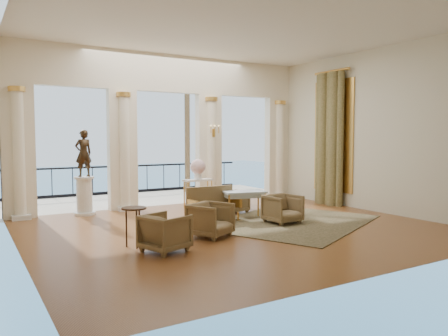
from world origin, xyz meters
TOP-DOWN VIEW (x-y plane):
  - floor at (0.00, 0.00)m, footprint 9.00×9.00m
  - room_walls at (0.00, -1.12)m, footprint 9.00×9.00m
  - arcade at (-0.00, 3.82)m, footprint 9.00×0.56m
  - terrace at (0.00, 5.80)m, footprint 10.00×3.60m
  - balustrade at (0.00, 7.40)m, footprint 9.00×0.06m
  - palm_tree at (2.00, 6.60)m, footprint 2.00×2.00m
  - sea at (0.00, 60.00)m, footprint 160.00×160.00m
  - curtain at (4.28, 1.50)m, footprint 0.33×1.40m
  - window_frame at (4.47, 1.50)m, footprint 0.04×1.60m
  - wall_sconce at (1.40, 3.51)m, footprint 0.30×0.11m
  - rug at (1.50, -0.13)m, footprint 5.00×4.57m
  - armchair_a at (-0.95, -0.48)m, footprint 1.00×0.97m
  - armchair_b at (1.24, -0.11)m, footprint 0.78×0.73m
  - armchair_c at (1.03, 1.76)m, footprint 0.65×0.69m
  - armchair_d at (-2.21, -1.06)m, footprint 0.89×0.92m
  - settee at (-0.07, 0.98)m, footprint 1.29×0.56m
  - game_table at (0.74, 0.80)m, footprint 1.15×0.80m
  - pedestal at (-2.57, 3.50)m, footprint 0.56×0.56m
  - statue at (-2.57, 3.50)m, footprint 0.50×0.37m
  - console_table at (0.60, 3.05)m, footprint 0.90×0.40m
  - urn at (0.60, 3.05)m, footprint 0.45×0.45m
  - side_table at (-2.58, -0.47)m, footprint 0.46×0.46m

SIDE VIEW (x-z plane):
  - sea at x=0.00m, z-range -6.00..-6.00m
  - terrace at x=0.00m, z-range -0.10..0.00m
  - floor at x=0.00m, z-range 0.00..0.00m
  - rug at x=1.50m, z-range 0.00..0.02m
  - armchair_c at x=1.03m, z-range 0.00..0.67m
  - armchair_d at x=-2.21m, z-range 0.00..0.75m
  - armchair_b at x=1.24m, z-range 0.00..0.76m
  - armchair_a at x=-0.95m, z-range 0.00..0.78m
  - balustrade at x=0.00m, z-range -0.11..0.92m
  - settee at x=-0.07m, z-range 0.00..0.84m
  - pedestal at x=-2.57m, z-range -0.02..1.00m
  - game_table at x=0.74m, z-range 0.28..1.00m
  - side_table at x=-2.58m, z-range 0.27..1.02m
  - console_table at x=0.60m, z-range 0.27..1.11m
  - urn at x=0.60m, z-range 0.88..1.47m
  - statue at x=-2.57m, z-range 1.02..2.26m
  - curtain at x=4.28m, z-range -0.03..4.06m
  - window_frame at x=4.47m, z-range 0.40..3.80m
  - wall_sconce at x=1.40m, z-range 2.06..2.40m
  - arcade at x=0.00m, z-range 0.33..4.83m
  - room_walls at x=0.00m, z-range -1.62..7.38m
  - palm_tree at x=2.00m, z-range 1.84..6.34m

